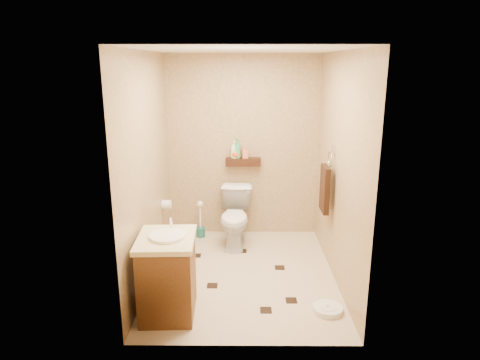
{
  "coord_description": "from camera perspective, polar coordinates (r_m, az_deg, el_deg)",
  "views": [
    {
      "loc": [
        -0.01,
        -4.32,
        2.27
      ],
      "look_at": [
        -0.04,
        0.25,
        1.02
      ],
      "focal_mm": 32.0,
      "sensor_mm": 36.0,
      "label": 1
    }
  ],
  "objects": [
    {
      "name": "bottle_c",
      "position": [
        5.61,
        -0.58,
        3.7
      ],
      "size": [
        0.16,
        0.16,
        0.15
      ],
      "primitive_type": "imported",
      "rotation": [
        0.0,
        0.0,
        4.28
      ],
      "color": "#D75219",
      "rests_on": "wall_shelf"
    },
    {
      "name": "toilet_paper",
      "position": [
        5.33,
        -9.77,
        -3.23
      ],
      "size": [
        0.12,
        0.11,
        0.12
      ],
      "color": "white",
      "rests_on": "wall_left"
    },
    {
      "name": "wall_left",
      "position": [
        4.56,
        -12.22,
        1.33
      ],
      "size": [
        0.04,
        2.5,
        2.4
      ],
      "primitive_type": "cube",
      "color": "tan",
      "rests_on": "ground"
    },
    {
      "name": "ground",
      "position": [
        4.88,
        0.42,
        -12.45
      ],
      "size": [
        2.5,
        2.5,
        0.0
      ],
      "primitive_type": "plane",
      "color": "beige",
      "rests_on": "ground"
    },
    {
      "name": "towel_ring",
      "position": [
        4.85,
        11.29,
        -0.9
      ],
      "size": [
        0.12,
        0.3,
        0.76
      ],
      "color": "silver",
      "rests_on": "wall_right"
    },
    {
      "name": "bathroom_scale",
      "position": [
        4.31,
        11.6,
        -16.5
      ],
      "size": [
        0.35,
        0.35,
        0.06
      ],
      "rotation": [
        0.0,
        0.0,
        -0.31
      ],
      "color": "white",
      "rests_on": "ground"
    },
    {
      "name": "vanity",
      "position": [
        4.09,
        -9.62,
        -12.29
      ],
      "size": [
        0.54,
        0.64,
        0.88
      ],
      "rotation": [
        0.0,
        0.0,
        0.04
      ],
      "color": "brown",
      "rests_on": "ground"
    },
    {
      "name": "wall_shelf",
      "position": [
        5.63,
        0.41,
        2.44
      ],
      "size": [
        0.46,
        0.14,
        0.1
      ],
      "primitive_type": "cube",
      "color": "#391C0F",
      "rests_on": "wall_back"
    },
    {
      "name": "floor_accents",
      "position": [
        4.84,
        0.84,
        -12.69
      ],
      "size": [
        1.16,
        1.44,
        0.01
      ],
      "color": "black",
      "rests_on": "ground"
    },
    {
      "name": "toilet_brush",
      "position": [
        5.81,
        -5.29,
        -5.89
      ],
      "size": [
        0.12,
        0.12,
        0.51
      ],
      "color": "#186157",
      "rests_on": "ground"
    },
    {
      "name": "bottle_d",
      "position": [
        5.6,
        -0.39,
        4.24
      ],
      "size": [
        0.11,
        0.11,
        0.26
      ],
      "primitive_type": "imported",
      "rotation": [
        0.0,
        0.0,
        0.13
      ],
      "color": "#38A967",
      "rests_on": "wall_shelf"
    },
    {
      "name": "bottle_a",
      "position": [
        5.6,
        -0.81,
        4.08
      ],
      "size": [
        0.12,
        0.12,
        0.23
      ],
      "primitive_type": "imported",
      "rotation": [
        0.0,
        0.0,
        0.81
      ],
      "color": "white",
      "rests_on": "wall_shelf"
    },
    {
      "name": "wall_right",
      "position": [
        4.57,
        13.1,
        1.3
      ],
      "size": [
        0.04,
        2.5,
        2.4
      ],
      "primitive_type": "cube",
      "color": "tan",
      "rests_on": "ground"
    },
    {
      "name": "ceiling",
      "position": [
        4.32,
        0.48,
        16.97
      ],
      "size": [
        2.0,
        2.5,
        0.02
      ],
      "primitive_type": "cube",
      "color": "silver",
      "rests_on": "wall_back"
    },
    {
      "name": "bottle_b",
      "position": [
        5.61,
        -0.6,
        3.8
      ],
      "size": [
        0.1,
        0.1,
        0.17
      ],
      "primitive_type": "imported",
      "rotation": [
        0.0,
        0.0,
        5.15
      ],
      "color": "yellow",
      "rests_on": "wall_shelf"
    },
    {
      "name": "bottle_e",
      "position": [
        5.61,
        0.66,
        3.78
      ],
      "size": [
        0.09,
        0.09,
        0.17
      ],
      "primitive_type": "imported",
      "rotation": [
        0.0,
        0.0,
        4.92
      ],
      "color": "#E3714B",
      "rests_on": "wall_shelf"
    },
    {
      "name": "wall_back",
      "position": [
        5.67,
        0.42,
        4.39
      ],
      "size": [
        2.0,
        0.04,
        2.4
      ],
      "primitive_type": "cube",
      "color": "tan",
      "rests_on": "ground"
    },
    {
      "name": "wall_front",
      "position": [
        3.25,
        0.5,
        -3.97
      ],
      "size": [
        2.0,
        0.04,
        2.4
      ],
      "primitive_type": "cube",
      "color": "tan",
      "rests_on": "ground"
    },
    {
      "name": "toilet",
      "position": [
        5.5,
        -0.64,
        -5.03
      ],
      "size": [
        0.44,
        0.73,
        0.73
      ],
      "primitive_type": "imported",
      "rotation": [
        0.0,
        0.0,
        -0.05
      ],
      "color": "white",
      "rests_on": "ground"
    }
  ]
}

